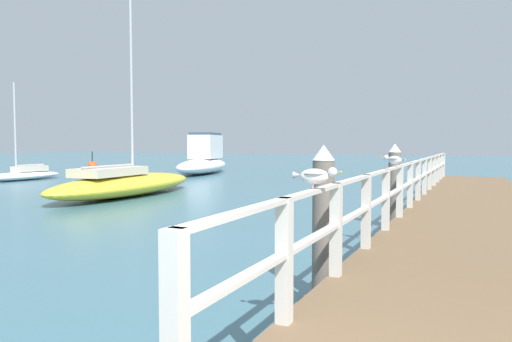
{
  "coord_description": "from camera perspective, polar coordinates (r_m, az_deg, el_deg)",
  "views": [
    {
      "loc": [
        0.24,
        -1.37,
        2.03
      ],
      "look_at": [
        -3.63,
        7.14,
        1.49
      ],
      "focal_mm": 34.72,
      "sensor_mm": 36.0,
      "label": 1
    }
  ],
  "objects": [
    {
      "name": "pier_deck",
      "position": [
        12.72,
        23.19,
        -4.95
      ],
      "size": [
        2.59,
        22.46,
        0.53
      ],
      "primitive_type": "cube",
      "color": "brown",
      "rests_on": "ground_plane"
    },
    {
      "name": "boat_0",
      "position": [
        19.48,
        -14.82,
        -1.37
      ],
      "size": [
        2.85,
        8.39,
        10.67
      ],
      "rotation": [
        0.0,
        0.0,
        0.06
      ],
      "color": "gold",
      "rests_on": "ground_plane"
    },
    {
      "name": "seagull_foreground",
      "position": [
        4.81,
        6.84,
        -0.5
      ],
      "size": [
        0.48,
        0.21,
        0.21
      ],
      "rotation": [
        0.0,
        0.0,
        4.86
      ],
      "color": "white",
      "rests_on": "pier_railing"
    },
    {
      "name": "seagull_background",
      "position": [
        9.6,
        15.64,
        1.29
      ],
      "size": [
        0.47,
        0.24,
        0.21
      ],
      "rotation": [
        0.0,
        0.0,
        1.25
      ],
      "color": "white",
      "rests_on": "pier_railing"
    },
    {
      "name": "dock_piling_far",
      "position": [
        12.13,
        15.64,
        -1.65
      ],
      "size": [
        0.29,
        0.29,
        2.0
      ],
      "color": "#6B6056",
      "rests_on": "ground_plane"
    },
    {
      "name": "boat_4",
      "position": [
        32.88,
        -6.06,
        1.3
      ],
      "size": [
        4.3,
        8.53,
        2.69
      ],
      "rotation": [
        0.0,
        0.0,
        0.25
      ],
      "color": "white",
      "rests_on": "ground_plane"
    },
    {
      "name": "boat_1",
      "position": [
        29.59,
        -25.4,
        -0.37
      ],
      "size": [
        1.54,
        5.15,
        5.21
      ],
      "rotation": [
        0.0,
        0.0,
        3.13
      ],
      "color": "white",
      "rests_on": "ground_plane"
    },
    {
      "name": "dock_piling_near",
      "position": [
        6.5,
        7.73,
        -5.78
      ],
      "size": [
        0.29,
        0.29,
        2.0
      ],
      "color": "#6B6056",
      "rests_on": "ground_plane"
    },
    {
      "name": "channel_buoy",
      "position": [
        37.19,
        -18.33,
        0.55
      ],
      "size": [
        0.7,
        0.7,
        1.4
      ],
      "color": "#E54C19",
      "rests_on": "ground_plane"
    },
    {
      "name": "pier_railing",
      "position": [
        12.71,
        17.79,
        -0.71
      ],
      "size": [
        0.12,
        20.98,
        1.05
      ],
      "color": "beige",
      "rests_on": "pier_deck"
    }
  ]
}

